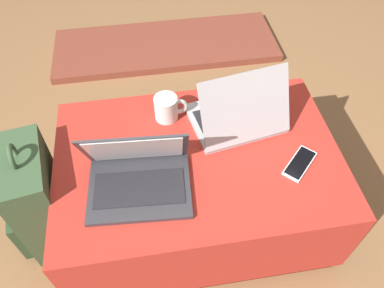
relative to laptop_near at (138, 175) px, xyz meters
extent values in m
plane|color=olive|center=(0.22, 0.09, -0.46)|extent=(14.00, 14.00, 0.00)
cube|color=maroon|center=(0.22, 0.09, -0.43)|extent=(0.99, 0.67, 0.05)
cube|color=#B22D23|center=(0.22, 0.09, -0.23)|extent=(1.03, 0.69, 0.35)
cube|color=#333338|center=(0.00, -0.02, -0.04)|extent=(0.36, 0.28, 0.02)
cube|color=#232328|center=(0.00, -0.03, -0.03)|extent=(0.31, 0.16, 0.00)
cube|color=#333338|center=(0.00, 0.05, 0.08)|extent=(0.35, 0.14, 0.23)
cube|color=white|center=(0.00, 0.04, 0.08)|extent=(0.31, 0.12, 0.20)
cube|color=#B7B7BC|center=(0.39, 0.24, -0.04)|extent=(0.37, 0.31, 0.02)
cube|color=#232328|center=(0.38, 0.25, -0.03)|extent=(0.31, 0.19, 0.00)
cube|color=#B7B7BC|center=(0.40, 0.17, 0.08)|extent=(0.35, 0.17, 0.24)
cube|color=green|center=(0.40, 0.17, 0.08)|extent=(0.31, 0.15, 0.21)
cube|color=white|center=(0.56, -0.01, -0.05)|extent=(0.15, 0.15, 0.01)
cube|color=black|center=(0.56, -0.01, -0.04)|extent=(0.14, 0.14, 0.00)
cube|color=#385133|center=(-0.39, 0.10, -0.21)|extent=(0.20, 0.32, 0.49)
cube|color=#2F452B|center=(-0.48, 0.08, -0.31)|extent=(0.09, 0.25, 0.22)
torus|color=#385133|center=(-0.39, 0.10, 0.05)|extent=(0.03, 0.09, 0.09)
cylinder|color=white|center=(0.13, 0.30, 0.00)|extent=(0.09, 0.09, 0.10)
torus|color=white|center=(0.18, 0.30, 0.00)|extent=(0.07, 0.02, 0.07)
cube|color=brown|center=(0.22, 1.29, -0.43)|extent=(1.40, 0.50, 0.04)
camera|label=1|loc=(0.06, -0.73, 1.01)|focal=35.00mm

